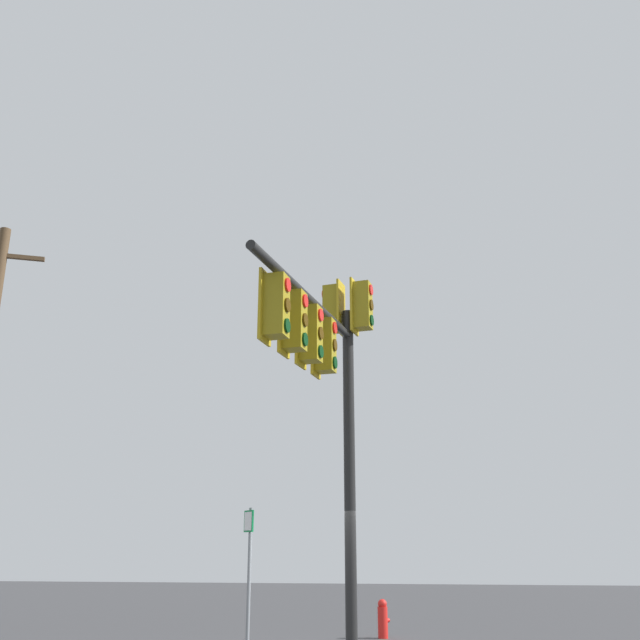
{
  "coord_description": "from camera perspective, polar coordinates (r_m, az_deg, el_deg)",
  "views": [
    {
      "loc": [
        -1.96,
        12.84,
        1.88
      ],
      "look_at": [
        -0.24,
        1.77,
        5.47
      ],
      "focal_mm": 40.07,
      "sensor_mm": 36.0,
      "label": 1
    }
  ],
  "objects": [
    {
      "name": "signal_mast_assembly",
      "position": [
        11.92,
        0.51,
        -3.28
      ],
      "size": [
        1.33,
        4.59,
        6.73
      ],
      "color": "black",
      "rests_on": "ground"
    },
    {
      "name": "route_sign_primary",
      "position": [
        14.33,
        -5.7,
        -18.66
      ],
      "size": [
        0.26,
        0.31,
        2.64
      ],
      "color": "slate",
      "rests_on": "ground"
    },
    {
      "name": "fire_hydrant",
      "position": [
        17.19,
        5.03,
        -22.67
      ],
      "size": [
        0.26,
        0.29,
        0.81
      ],
      "color": "red",
      "rests_on": "ground"
    }
  ]
}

